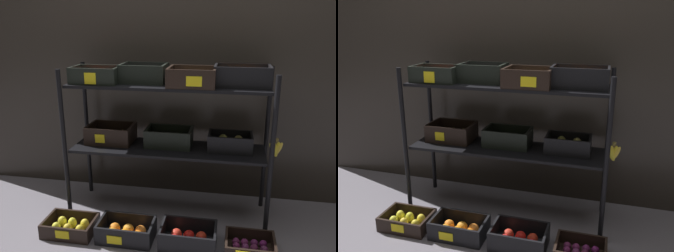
% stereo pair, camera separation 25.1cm
% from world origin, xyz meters
% --- Properties ---
extents(ground_plane, '(10.00, 10.00, 0.00)m').
position_xyz_m(ground_plane, '(0.00, 0.00, 0.00)').
color(ground_plane, slate).
extents(storefront_wall, '(3.81, 0.12, 1.99)m').
position_xyz_m(storefront_wall, '(0.00, 0.40, 1.00)').
color(storefront_wall, '#2D2823').
rests_on(storefront_wall, ground_plane).
extents(display_rack, '(1.52, 0.44, 1.12)m').
position_xyz_m(display_rack, '(-0.00, 0.01, 0.77)').
color(display_rack, black).
rests_on(display_rack, ground_plane).
extents(crate_ground_lemon, '(0.34, 0.25, 0.10)m').
position_xyz_m(crate_ground_lemon, '(-0.61, -0.41, 0.04)').
color(crate_ground_lemon, black).
rests_on(crate_ground_lemon, ground_plane).
extents(crate_ground_orange, '(0.37, 0.23, 0.13)m').
position_xyz_m(crate_ground_orange, '(-0.21, -0.41, 0.05)').
color(crate_ground_orange, black).
rests_on(crate_ground_orange, ground_plane).
extents(crate_ground_apple_red, '(0.36, 0.24, 0.14)m').
position_xyz_m(crate_ground_apple_red, '(0.21, -0.40, 0.05)').
color(crate_ground_apple_red, black).
rests_on(crate_ground_apple_red, ground_plane).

